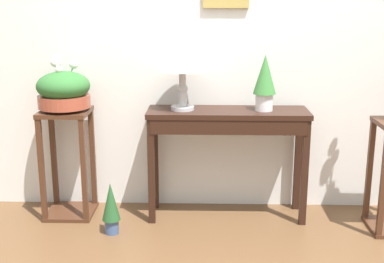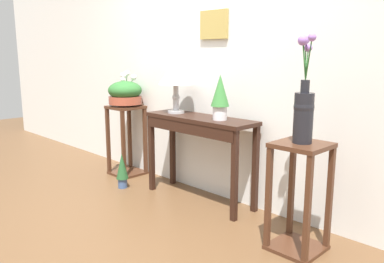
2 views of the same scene
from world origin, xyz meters
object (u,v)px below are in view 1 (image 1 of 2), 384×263
console_table (228,129)px  potted_plant_on_console (265,80)px  planter_bowl_wide_left (63,90)px  potted_plant_floor (111,206)px  pedestal_stand_left (68,163)px  table_lamp (182,56)px

console_table → potted_plant_on_console: potted_plant_on_console is taller
planter_bowl_wide_left → potted_plant_floor: bearing=-41.5°
pedestal_stand_left → planter_bowl_wide_left: bearing=114.5°
console_table → table_lamp: size_ratio=2.22×
table_lamp → potted_plant_floor: size_ratio=1.40×
table_lamp → pedestal_stand_left: (-0.82, -0.00, -0.76)m
potted_plant_on_console → potted_plant_floor: (-1.02, -0.31, -0.80)m
table_lamp → planter_bowl_wide_left: size_ratio=1.32×
table_lamp → planter_bowl_wide_left: (-0.82, -0.00, -0.23)m
table_lamp → planter_bowl_wide_left: 0.85m
table_lamp → potted_plant_on_console: table_lamp is taller
console_table → table_lamp: 0.59m
potted_plant_floor → pedestal_stand_left: bearing=138.5°
potted_plant_floor → table_lamp: bearing=34.3°
console_table → pedestal_stand_left: size_ratio=1.43×
table_lamp → pedestal_stand_left: size_ratio=0.64×
table_lamp → potted_plant_on_console: 0.58m
potted_plant_floor → console_table: bearing=20.9°
console_table → planter_bowl_wide_left: 1.17m
planter_bowl_wide_left → potted_plant_floor: 0.87m
planter_bowl_wide_left → potted_plant_floor: (0.36, -0.32, -0.72)m
potted_plant_on_console → table_lamp: bearing=179.1°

